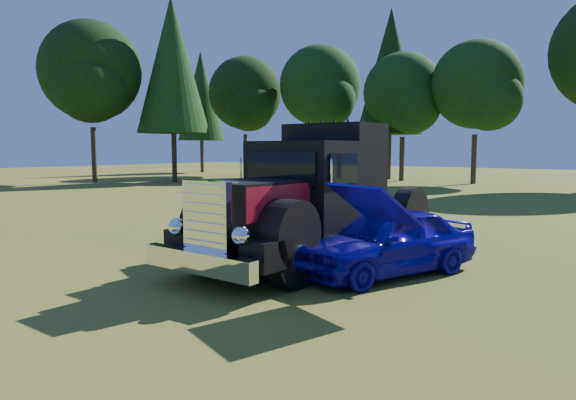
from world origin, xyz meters
The scene contains 7 objects.
ground centered at (0.00, 0.00, 0.00)m, with size 120.00×120.00×0.00m, color #405C1B.
treeline centered at (-2.96, 27.52, 7.62)m, with size 72.10×24.04×13.84m.
diamond_t_truck centered at (1.27, 2.36, 1.28)m, with size 3.32×7.16×3.00m.
hotrod_coupe centered at (3.14, 2.21, 0.66)m, with size 2.74×4.33×1.89m.
spectator_near centered at (-0.12, 2.42, 1.00)m, with size 0.73×0.48×2.01m, color #1E2147.
spectator_far centered at (-0.90, 2.59, 0.83)m, with size 0.81×0.63×1.66m, color #21314E.
distant_teal_car centered at (-12.40, 26.03, 0.61)m, with size 1.30×3.73×1.23m, color #093938.
Camera 1 is at (7.62, -6.71, 2.44)m, focal length 32.00 mm.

